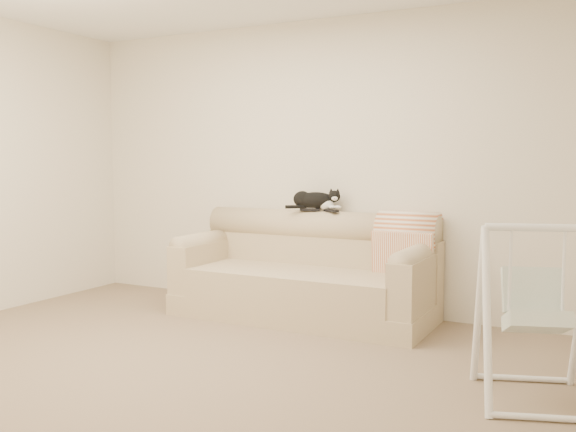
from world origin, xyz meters
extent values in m
plane|color=brown|center=(0.00, 0.00, 0.00)|extent=(5.00, 5.00, 0.00)
cube|color=beige|center=(0.00, 2.00, 1.30)|extent=(5.00, 0.04, 2.60)
cube|color=tan|center=(0.03, 1.53, 0.09)|extent=(2.20, 0.90, 0.18)
cube|color=tan|center=(0.03, 1.42, 0.30)|extent=(1.80, 0.68, 0.24)
cube|color=tan|center=(0.03, 1.87, 0.43)|extent=(2.20, 0.22, 0.50)
cylinder|color=tan|center=(0.03, 1.87, 0.76)|extent=(2.16, 0.28, 0.28)
cube|color=tan|center=(-0.96, 1.53, 0.39)|extent=(0.20, 0.88, 0.42)
cylinder|color=tan|center=(-0.96, 1.53, 0.60)|extent=(0.18, 0.84, 0.18)
cube|color=tan|center=(1.02, 1.53, 0.39)|extent=(0.20, 0.88, 0.42)
cylinder|color=tan|center=(1.02, 1.53, 0.60)|extent=(0.18, 0.84, 0.18)
cube|color=black|center=(-0.04, 1.83, 0.91)|extent=(0.19, 0.09, 0.02)
cube|color=gray|center=(-0.04, 1.83, 0.92)|extent=(0.11, 0.06, 0.01)
cube|color=black|center=(0.17, 1.83, 0.91)|extent=(0.17, 0.13, 0.02)
ellipsoid|color=black|center=(0.00, 1.86, 0.99)|extent=(0.38, 0.27, 0.15)
ellipsoid|color=black|center=(-0.12, 1.82, 1.00)|extent=(0.20, 0.19, 0.15)
ellipsoid|color=white|center=(0.10, 1.87, 0.96)|extent=(0.16, 0.13, 0.10)
ellipsoid|color=black|center=(0.17, 1.88, 1.03)|extent=(0.14, 0.14, 0.10)
ellipsoid|color=white|center=(0.19, 1.85, 1.01)|extent=(0.07, 0.06, 0.04)
sphere|color=#BF7272|center=(0.19, 1.83, 1.01)|extent=(0.01, 0.01, 0.01)
cone|color=black|center=(0.14, 1.88, 1.08)|extent=(0.06, 0.06, 0.05)
cone|color=black|center=(0.19, 1.90, 1.08)|extent=(0.05, 0.05, 0.05)
sphere|color=#A58124|center=(0.16, 1.84, 1.04)|extent=(0.02, 0.02, 0.02)
sphere|color=#A58124|center=(0.20, 1.86, 1.04)|extent=(0.02, 0.02, 0.02)
ellipsoid|color=white|center=(0.16, 1.85, 0.94)|extent=(0.09, 0.10, 0.03)
ellipsoid|color=white|center=(0.21, 1.87, 0.94)|extent=(0.09, 0.10, 0.03)
cylinder|color=black|center=(-0.14, 1.75, 0.94)|extent=(0.16, 0.15, 0.03)
cylinder|color=#C76635|center=(0.85, 1.87, 0.76)|extent=(0.51, 0.33, 0.33)
cube|color=#C76635|center=(0.85, 1.70, 0.56)|extent=(0.51, 0.09, 0.42)
cylinder|color=white|center=(1.80, 0.21, 0.49)|extent=(0.15, 0.34, 0.99)
cylinder|color=white|center=(1.70, 0.50, 0.49)|extent=(0.15, 0.34, 0.99)
cylinder|color=white|center=(2.01, 0.45, 0.98)|extent=(0.55, 0.22, 0.04)
cylinder|color=white|center=(2.11, 0.16, 0.02)|extent=(0.55, 0.22, 0.03)
cylinder|color=white|center=(1.91, 0.73, 0.02)|extent=(0.55, 0.22, 0.03)
cube|color=white|center=(2.02, 0.42, 0.46)|extent=(0.40, 0.38, 0.19)
cube|color=white|center=(1.98, 0.54, 0.61)|extent=(0.36, 0.25, 0.26)
cylinder|color=white|center=(1.88, 0.40, 0.74)|extent=(0.02, 0.02, 0.47)
cylinder|color=white|center=(2.15, 0.49, 0.74)|extent=(0.02, 0.02, 0.47)
camera|label=1|loc=(2.41, -3.30, 1.35)|focal=40.00mm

